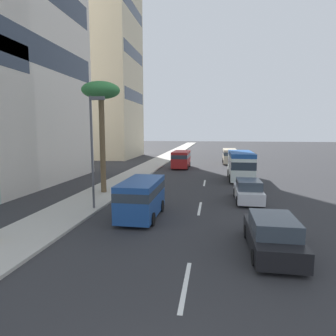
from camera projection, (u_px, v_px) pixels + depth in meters
The scene contains 14 objects.
ground_plane at pixel (206, 173), 34.72m from camera, with size 198.00×198.00×0.00m, color #2D2D30.
sidewalk_right at pixel (142, 170), 35.97m from camera, with size 162.00×3.45×0.15m, color #B2ADA3.
lane_stripe_near at pixel (185, 285), 9.52m from camera, with size 3.20×0.16×0.01m, color silver.
lane_stripe_mid at pixel (200, 208), 18.83m from camera, with size 3.20×0.16×0.01m, color silver.
lane_stripe_far at pixel (204, 183), 27.88m from camera, with size 3.20×0.16×0.01m, color silver.
minibus_lead at pixel (241, 165), 29.38m from camera, with size 6.25×2.43×2.90m.
van_second at pixel (181, 158), 38.70m from camera, with size 5.04×2.23×2.28m.
car_third at pixel (248, 191), 20.64m from camera, with size 4.34×1.84×1.58m.
car_fourth at pixel (272, 235), 11.98m from camera, with size 4.57×1.94×1.58m.
van_fifth at pixel (141, 196), 16.78m from camera, with size 4.63×2.10×2.21m.
van_sixth at pixel (230, 155), 43.71m from camera, with size 5.24×2.07×2.22m.
palm_tree at pixel (101, 96), 22.17m from camera, with size 2.93×2.93×8.65m.
street_lamp at pixel (93, 140), 17.81m from camera, with size 0.24×0.97×7.01m.
office_tower_far at pixel (102, 43), 52.11m from camera, with size 13.15×12.08×41.50m.
Camera 1 is at (-3.15, -0.84, 5.09)m, focal length 30.75 mm.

